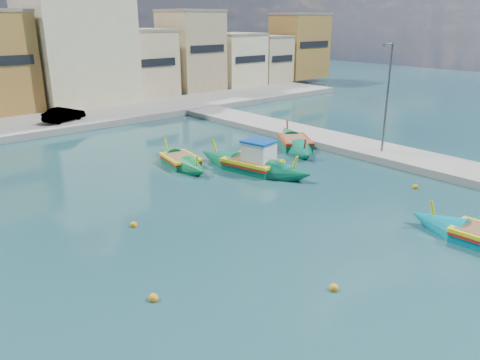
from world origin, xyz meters
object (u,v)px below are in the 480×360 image
church_block (74,29)px  luzzu_cyan_mid (295,144)px  quay_street_lamp (387,98)px  luzzu_blue_cabin (253,165)px  luzzu_green (181,161)px

church_block → luzzu_cyan_mid: (5.00, -27.92, -8.13)m
quay_street_lamp → church_block: bearing=102.3°
quay_street_lamp → luzzu_blue_cabin: (-8.92, 3.89, -3.94)m
church_block → luzzu_blue_cabin: bearing=-92.8°
quay_street_lamp → luzzu_cyan_mid: size_ratio=0.95×
quay_street_lamp → luzzu_green: bearing=145.5°
church_block → luzzu_green: (-4.32, -25.92, -8.16)m
quay_street_lamp → luzzu_cyan_mid: quay_street_lamp is taller
luzzu_blue_cabin → luzzu_cyan_mid: (6.47, 2.18, -0.12)m
quay_street_lamp → luzzu_green: quay_street_lamp is taller
church_block → luzzu_cyan_mid: size_ratio=2.27×
quay_street_lamp → luzzu_cyan_mid: 7.71m
luzzu_green → luzzu_blue_cabin: bearing=-55.8°
luzzu_blue_cabin → luzzu_green: bearing=124.2°
quay_street_lamp → luzzu_blue_cabin: bearing=156.4°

